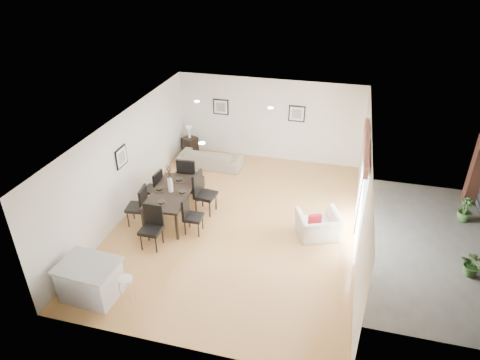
% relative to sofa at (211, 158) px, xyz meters
% --- Properties ---
extents(ground, '(8.00, 8.00, 0.00)m').
position_rel_sofa_xyz_m(ground, '(1.64, -2.90, -0.29)').
color(ground, tan).
rests_on(ground, ground).
extents(wall_back, '(6.00, 0.04, 2.70)m').
position_rel_sofa_xyz_m(wall_back, '(1.64, 1.10, 1.06)').
color(wall_back, silver).
rests_on(wall_back, ground).
extents(wall_front, '(6.00, 0.04, 2.70)m').
position_rel_sofa_xyz_m(wall_front, '(1.64, -6.90, 1.06)').
color(wall_front, silver).
rests_on(wall_front, ground).
extents(wall_left, '(0.04, 8.00, 2.70)m').
position_rel_sofa_xyz_m(wall_left, '(-1.36, -2.90, 1.06)').
color(wall_left, silver).
rests_on(wall_left, ground).
extents(wall_right, '(0.04, 8.00, 2.70)m').
position_rel_sofa_xyz_m(wall_right, '(4.64, -2.90, 1.06)').
color(wall_right, silver).
rests_on(wall_right, ground).
extents(ceiling, '(6.00, 8.00, 0.02)m').
position_rel_sofa_xyz_m(ceiling, '(1.64, -2.90, 2.41)').
color(ceiling, white).
rests_on(ceiling, wall_back).
extents(sofa, '(2.01, 0.80, 0.58)m').
position_rel_sofa_xyz_m(sofa, '(0.00, 0.00, 0.00)').
color(sofa, gray).
rests_on(sofa, ground).
extents(armchair, '(1.27, 1.20, 0.65)m').
position_rel_sofa_xyz_m(armchair, '(3.72, -2.94, 0.03)').
color(armchair, silver).
rests_on(armchair, ground).
extents(courtyard_plant_a, '(0.66, 0.61, 0.60)m').
position_rel_sofa_xyz_m(courtyard_plant_a, '(7.12, -3.50, 0.01)').
color(courtyard_plant_a, '#3E622A').
rests_on(courtyard_plant_a, ground).
extents(courtyard_plant_b, '(0.40, 0.40, 0.67)m').
position_rel_sofa_xyz_m(courtyard_plant_b, '(7.34, -1.29, 0.04)').
color(courtyard_plant_b, '#3E622A').
rests_on(courtyard_plant_b, ground).
extents(dining_table, '(1.09, 1.98, 0.80)m').
position_rel_sofa_xyz_m(dining_table, '(-0.07, -3.05, 0.43)').
color(dining_table, black).
rests_on(dining_table, ground).
extents(dining_chair_wnear, '(0.53, 0.53, 1.07)m').
position_rel_sofa_xyz_m(dining_chair_wnear, '(-0.75, -3.52, 0.31)').
color(dining_chair_wnear, black).
rests_on(dining_chair_wnear, ground).
extents(dining_chair_wfar, '(0.50, 0.50, 1.03)m').
position_rel_sofa_xyz_m(dining_chair_wfar, '(-0.75, -2.58, 0.28)').
color(dining_chair_wfar, black).
rests_on(dining_chair_wfar, ground).
extents(dining_chair_enear, '(0.46, 0.46, 0.99)m').
position_rel_sofa_xyz_m(dining_chair_enear, '(0.61, -3.54, 0.26)').
color(dining_chair_enear, black).
rests_on(dining_chair_enear, ground).
extents(dining_chair_efar, '(0.57, 0.57, 1.15)m').
position_rel_sofa_xyz_m(dining_chair_efar, '(0.60, -2.56, 0.35)').
color(dining_chair_efar, black).
rests_on(dining_chair_efar, ground).
extents(dining_chair_head, '(0.48, 0.48, 1.07)m').
position_rel_sofa_xyz_m(dining_chair_head, '(-0.07, -4.24, 0.31)').
color(dining_chair_head, black).
rests_on(dining_chair_head, ground).
extents(dining_chair_foot, '(0.57, 0.57, 1.18)m').
position_rel_sofa_xyz_m(dining_chair_foot, '(-0.07, -1.88, 0.37)').
color(dining_chair_foot, black).
rests_on(dining_chair_foot, ground).
extents(vase, '(1.00, 1.53, 0.78)m').
position_rel_sofa_xyz_m(vase, '(-0.07, -3.05, 0.83)').
color(vase, white).
rests_on(vase, dining_table).
extents(coffee_table, '(0.99, 0.70, 0.36)m').
position_rel_sofa_xyz_m(coffee_table, '(-0.27, -1.49, -0.11)').
color(coffee_table, black).
rests_on(coffee_table, ground).
extents(side_table, '(0.55, 0.55, 0.56)m').
position_rel_sofa_xyz_m(side_table, '(-1.00, 0.79, -0.01)').
color(side_table, black).
rests_on(side_table, ground).
extents(table_lamp, '(0.22, 0.22, 0.41)m').
position_rel_sofa_xyz_m(table_lamp, '(-1.00, 0.79, 0.53)').
color(table_lamp, white).
rests_on(table_lamp, side_table).
extents(cushion, '(0.32, 0.22, 0.31)m').
position_rel_sofa_xyz_m(cushion, '(3.63, -3.03, 0.24)').
color(cushion, maroon).
rests_on(cushion, armchair).
extents(kitchen_island, '(1.21, 0.96, 0.82)m').
position_rel_sofa_xyz_m(kitchen_island, '(-0.59, -6.13, 0.12)').
color(kitchen_island, silver).
rests_on(kitchen_island, ground).
extents(bar_stool, '(0.29, 0.29, 0.64)m').
position_rel_sofa_xyz_m(bar_stool, '(0.22, -6.13, 0.25)').
color(bar_stool, white).
rests_on(bar_stool, ground).
extents(framed_print_back_left, '(0.52, 0.04, 0.52)m').
position_rel_sofa_xyz_m(framed_print_back_left, '(0.04, 1.07, 1.36)').
color(framed_print_back_left, black).
rests_on(framed_print_back_left, wall_back).
extents(framed_print_back_right, '(0.52, 0.04, 0.52)m').
position_rel_sofa_xyz_m(framed_print_back_right, '(2.54, 1.07, 1.36)').
color(framed_print_back_right, black).
rests_on(framed_print_back_right, wall_back).
extents(framed_print_left_wall, '(0.04, 0.52, 0.52)m').
position_rel_sofa_xyz_m(framed_print_left_wall, '(-1.33, -3.10, 1.36)').
color(framed_print_left_wall, black).
rests_on(framed_print_left_wall, wall_left).
extents(sliding_door, '(0.12, 2.70, 2.57)m').
position_rel_sofa_xyz_m(sliding_door, '(4.60, -2.60, 1.37)').
color(sliding_door, white).
rests_on(sliding_door, wall_right).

